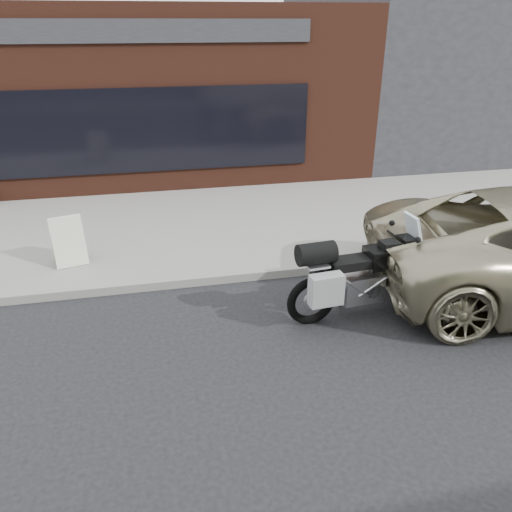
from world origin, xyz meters
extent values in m
plane|color=black|center=(0.00, 0.00, 0.00)|extent=(120.00, 120.00, 0.00)
cube|color=gray|center=(0.00, 7.00, 0.07)|extent=(44.00, 6.00, 0.15)
cube|color=#4C2418|center=(-2.00, 14.00, 2.25)|extent=(14.00, 10.00, 4.50)
cube|color=black|center=(-2.00, 8.97, 1.70)|extent=(10.00, 0.08, 2.00)
cube|color=#26262B|center=(-2.00, 8.97, 3.90)|extent=(10.00, 0.08, 0.50)
cube|color=#26262B|center=(10.00, 14.00, 3.00)|extent=(10.00, 10.00, 6.00)
torus|color=black|center=(1.15, 2.52, 0.38)|extent=(0.77, 0.19, 0.76)
torus|color=black|center=(2.85, 2.68, 0.38)|extent=(0.77, 0.19, 0.76)
cube|color=#B7B7BC|center=(1.94, 2.59, 0.48)|extent=(0.66, 0.40, 0.43)
cube|color=black|center=(2.28, 2.63, 0.94)|extent=(0.60, 0.41, 0.30)
cube|color=black|center=(1.72, 2.57, 0.91)|extent=(0.65, 0.37, 0.14)
cube|color=black|center=(1.32, 2.54, 0.82)|extent=(0.36, 0.28, 0.16)
cube|color=black|center=(2.62, 2.66, 1.08)|extent=(0.23, 0.29, 0.25)
cube|color=silver|center=(2.70, 2.66, 1.37)|extent=(0.19, 0.36, 0.38)
cylinder|color=black|center=(2.55, 2.65, 1.16)|extent=(0.11, 0.80, 0.03)
cube|color=#B7B7BC|center=(1.18, 2.53, 0.98)|extent=(0.35, 0.37, 0.03)
cube|color=gray|center=(1.25, 2.23, 0.71)|extent=(0.50, 0.25, 0.46)
cylinder|color=black|center=(1.18, 2.53, 1.14)|extent=(0.57, 0.37, 0.32)
cylinder|color=#B7B7BC|center=(1.47, 2.74, 0.40)|extent=(0.64, 0.15, 0.22)
cube|color=white|center=(-2.52, 5.03, 0.59)|extent=(0.60, 0.41, 0.88)
cube|color=white|center=(-2.58, 5.25, 0.59)|extent=(0.60, 0.41, 0.88)
camera|label=1|loc=(-0.97, -3.51, 4.10)|focal=35.00mm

